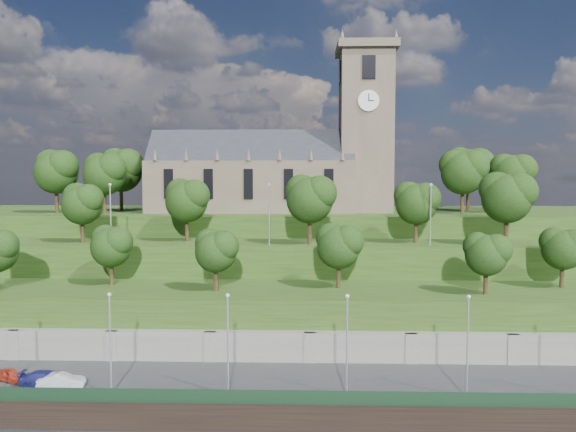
{
  "coord_description": "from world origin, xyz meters",
  "views": [
    {
      "loc": [
        4.47,
        -43.66,
        20.31
      ],
      "look_at": [
        2.23,
        30.0,
        15.38
      ],
      "focal_mm": 35.0,
      "sensor_mm": 36.0,
      "label": 1
    }
  ],
  "objects_px": {
    "church": "(282,165)",
    "car_left": "(11,375)",
    "car_right": "(47,378)",
    "car_middle": "(61,381)"
  },
  "relations": [
    {
      "from": "car_left",
      "to": "car_right",
      "type": "bearing_deg",
      "value": -83.64
    },
    {
      "from": "car_right",
      "to": "church",
      "type": "bearing_deg",
      "value": -28.12
    },
    {
      "from": "church",
      "to": "car_right",
      "type": "distance_m",
      "value": 50.13
    },
    {
      "from": "church",
      "to": "car_left",
      "type": "xyz_separation_m",
      "value": [
        -22.91,
        -40.84,
        -19.96
      ]
    },
    {
      "from": "church",
      "to": "car_right",
      "type": "xyz_separation_m",
      "value": [
        -19.12,
        -41.88,
        -19.85
      ]
    },
    {
      "from": "car_left",
      "to": "car_right",
      "type": "distance_m",
      "value": 3.93
    },
    {
      "from": "church",
      "to": "car_left",
      "type": "height_order",
      "value": "church"
    },
    {
      "from": "car_middle",
      "to": "car_right",
      "type": "bearing_deg",
      "value": 64.72
    },
    {
      "from": "car_left",
      "to": "car_right",
      "type": "height_order",
      "value": "car_right"
    },
    {
      "from": "church",
      "to": "car_right",
      "type": "height_order",
      "value": "church"
    }
  ]
}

